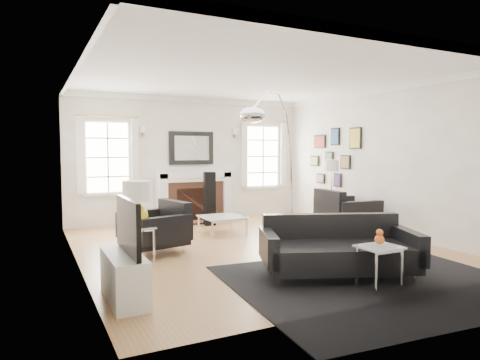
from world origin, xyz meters
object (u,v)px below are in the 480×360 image
sofa (337,250)px  arc_floor_lamp (275,160)px  gourd_lamp (137,200)px  armchair_left (157,229)px  fireplace (194,197)px  coffee_table (222,218)px  armchair_right (344,213)px

sofa → arc_floor_lamp: arc_floor_lamp is taller
gourd_lamp → armchair_left: bearing=43.4°
armchair_left → arc_floor_lamp: (1.88, -0.42, 1.07)m
fireplace → sofa: size_ratio=0.81×
sofa → coffee_table: sofa is taller
coffee_table → gourd_lamp: size_ratio=1.17×
sofa → arc_floor_lamp: size_ratio=0.79×
armchair_right → coffee_table: 2.37m
armchair_right → gourd_lamp: (-4.07, -0.31, 0.49)m
gourd_lamp → sofa: bearing=-42.6°
armchair_right → gourd_lamp: gourd_lamp is taller
sofa → armchair_right: size_ratio=1.88×
armchair_right → coffee_table: armchair_right is taller
fireplace → armchair_right: fireplace is taller
sofa → arc_floor_lamp: bearing=84.2°
armchair_left → coffee_table: bearing=29.8°
arc_floor_lamp → armchair_right: bearing=11.6°
fireplace → armchair_right: 3.35m
armchair_right → arc_floor_lamp: bearing=-168.4°
coffee_table → gourd_lamp: (-1.89, -1.23, 0.57)m
armchair_right → gourd_lamp: 4.11m
sofa → coffee_table: 3.15m
gourd_lamp → arc_floor_lamp: bearing=-1.3°
arc_floor_lamp → sofa: bearing=-95.8°
fireplace → sofa: (0.15, -4.81, -0.20)m
coffee_table → arc_floor_lamp: 1.75m
sofa → armchair_left: armchair_left is taller
armchair_right → arc_floor_lamp: size_ratio=0.42×
armchair_left → coffee_table: size_ratio=1.46×
sofa → coffee_table: (-0.20, 3.15, -0.03)m
armchair_left → arc_floor_lamp: 2.21m
fireplace → armchair_left: bearing=-121.5°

